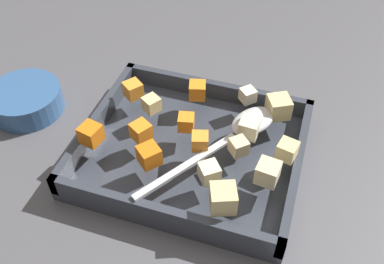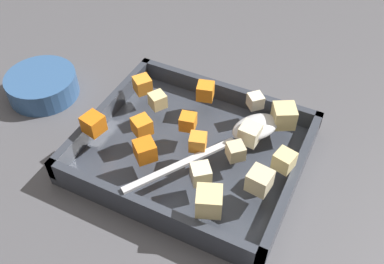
{
  "view_description": "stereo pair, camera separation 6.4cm",
  "coord_description": "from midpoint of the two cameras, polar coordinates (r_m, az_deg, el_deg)",
  "views": [
    {
      "loc": [
        -0.15,
        0.41,
        0.51
      ],
      "look_at": [
        -0.01,
        -0.01,
        0.06
      ],
      "focal_mm": 40.39,
      "sensor_mm": 36.0,
      "label": 1
    },
    {
      "loc": [
        -0.21,
        0.39,
        0.51
      ],
      "look_at": [
        -0.01,
        -0.01,
        0.06
      ],
      "focal_mm": 40.39,
      "sensor_mm": 36.0,
      "label": 2
    }
  ],
  "objects": [
    {
      "name": "carrot_chunk_corner_sw",
      "position": [
        0.7,
        4.39,
        5.28
      ],
      "size": [
        0.03,
        0.03,
        0.03
      ],
      "primitive_type": "cube",
      "rotation": [
        0.0,
        0.0,
        4.98
      ],
      "color": "orange",
      "rests_on": "baking_dish"
    },
    {
      "name": "carrot_chunk_front_center",
      "position": [
        0.71,
        -4.02,
        6.14
      ],
      "size": [
        0.04,
        0.04,
        0.03
      ],
      "primitive_type": "cube",
      "rotation": [
        0.0,
        0.0,
        0.93
      ],
      "color": "orange",
      "rests_on": "baking_dish"
    },
    {
      "name": "potato_chunk_mid_right",
      "position": [
        0.61,
        8.71,
        -2.76
      ],
      "size": [
        0.03,
        0.03,
        0.02
      ],
      "primitive_type": "cube",
      "rotation": [
        0.0,
        0.0,
        5.46
      ],
      "color": "beige",
      "rests_on": "baking_dish"
    },
    {
      "name": "carrot_chunk_back_center",
      "position": [
        0.62,
        3.71,
        -1.48
      ],
      "size": [
        0.03,
        0.03,
        0.02
      ],
      "primitive_type": "cube",
      "rotation": [
        0.0,
        0.0,
        1.86
      ],
      "color": "orange",
      "rests_on": "baking_dish"
    },
    {
      "name": "baking_dish",
      "position": [
        0.67,
        2.72,
        -2.74
      ],
      "size": [
        0.33,
        0.28,
        0.05
      ],
      "color": "#333842",
      "rests_on": "ground_plane"
    },
    {
      "name": "carrot_chunk_near_right",
      "position": [
        0.65,
        2.24,
        1.23
      ],
      "size": [
        0.03,
        0.03,
        0.02
      ],
      "primitive_type": "cube",
      "rotation": [
        0.0,
        0.0,
        1.8
      ],
      "color": "orange",
      "rests_on": "baking_dish"
    },
    {
      "name": "parsnip_chunk_far_left",
      "position": [
        0.7,
        10.98,
        3.94
      ],
      "size": [
        0.03,
        0.03,
        0.02
      ],
      "primitive_type": "cube",
      "rotation": [
        0.0,
        0.0,
        2.36
      ],
      "color": "silver",
      "rests_on": "baking_dish"
    },
    {
      "name": "potato_chunk_center",
      "position": [
        0.58,
        12.04,
        -6.46
      ],
      "size": [
        0.03,
        0.03,
        0.03
      ],
      "primitive_type": "cube",
      "rotation": [
        0.0,
        0.0,
        1.45
      ],
      "color": "beige",
      "rests_on": "baking_dish"
    },
    {
      "name": "potato_chunk_heap_top",
      "position": [
        0.64,
        10.5,
        -0.36
      ],
      "size": [
        0.03,
        0.03,
        0.03
      ],
      "primitive_type": "cube",
      "rotation": [
        0.0,
        0.0,
        4.64
      ],
      "color": "beige",
      "rests_on": "baking_dish"
    },
    {
      "name": "carrot_chunk_mid_left",
      "position": [
        0.61,
        -3.25,
        -2.61
      ],
      "size": [
        0.04,
        0.04,
        0.03
      ],
      "primitive_type": "cube",
      "rotation": [
        0.0,
        0.0,
        4.01
      ],
      "color": "orange",
      "rests_on": "baking_dish"
    },
    {
      "name": "potato_chunk_under_handle",
      "position": [
        0.67,
        14.71,
        1.96
      ],
      "size": [
        0.04,
        0.04,
        0.03
      ],
      "primitive_type": "cube",
      "rotation": [
        0.0,
        0.0,
        3.64
      ],
      "color": "#E0CC89",
      "rests_on": "baking_dish"
    },
    {
      "name": "ground_plane",
      "position": [
        0.68,
        1.3,
        -3.56
      ],
      "size": [
        4.0,
        4.0,
        0.0
      ],
      "primitive_type": "plane",
      "color": "#4C4C51"
    },
    {
      "name": "carrot_chunk_corner_nw",
      "position": [
        0.65,
        -10.21,
        0.94
      ],
      "size": [
        0.03,
        0.03,
        0.03
      ],
      "primitive_type": "cube",
      "rotation": [
        0.0,
        0.0,
        4.5
      ],
      "color": "orange",
      "rests_on": "baking_dish"
    },
    {
      "name": "potato_chunk_near_left",
      "position": [
        0.68,
        -1.92,
        4.07
      ],
      "size": [
        0.03,
        0.03,
        0.02
      ],
      "primitive_type": "cube",
      "rotation": [
        0.0,
        0.0,
        4.15
      ],
      "color": "#E0CC89",
      "rests_on": "baking_dish"
    },
    {
      "name": "carrot_chunk_near_spoon",
      "position": [
        0.64,
        -3.83,
        0.66
      ],
      "size": [
        0.04,
        0.04,
        0.03
      ],
      "primitive_type": "cube",
      "rotation": [
        0.0,
        0.0,
        1.03
      ],
      "color": "orange",
      "rests_on": "baking_dish"
    },
    {
      "name": "small_prep_bowl",
      "position": [
        0.81,
        -17.05,
        5.83
      ],
      "size": [
        0.12,
        0.12,
        0.04
      ],
      "primitive_type": "cylinder",
      "color": "#33598C",
      "rests_on": "ground_plane"
    },
    {
      "name": "potato_chunk_heap_side",
      "position": [
        0.55,
        5.6,
        -9.25
      ],
      "size": [
        0.04,
        0.04,
        0.03
      ],
      "primitive_type": "cube",
      "rotation": [
        0.0,
        0.0,
        3.52
      ],
      "color": "#E0CC89",
      "rests_on": "baking_dish"
    },
    {
      "name": "potato_chunk_corner_ne",
      "position": [
        0.62,
        15.01,
        -3.81
      ],
      "size": [
        0.03,
        0.03,
        0.03
      ],
      "primitive_type": "cube",
      "rotation": [
        0.0,
        0.0,
        1.34
      ],
      "color": "#E0CC89",
      "rests_on": "baking_dish"
    },
    {
      "name": "serving_spoon",
      "position": [
        0.65,
        10.16,
        -0.02
      ],
      "size": [
        0.16,
        0.23,
        0.02
      ],
      "rotation": [
        0.0,
        0.0,
        1.0
      ],
      "color": "silver",
      "rests_on": "baking_dish"
    },
    {
      "name": "potato_chunk_corner_se",
      "position": [
        0.58,
        4.32,
        -5.7
      ],
      "size": [
        0.04,
        0.04,
        0.03
      ],
      "primitive_type": "cube",
      "rotation": [
        0.0,
        0.0,
        2.25
      ],
      "color": "beige",
      "rests_on": "baking_dish"
    }
  ]
}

